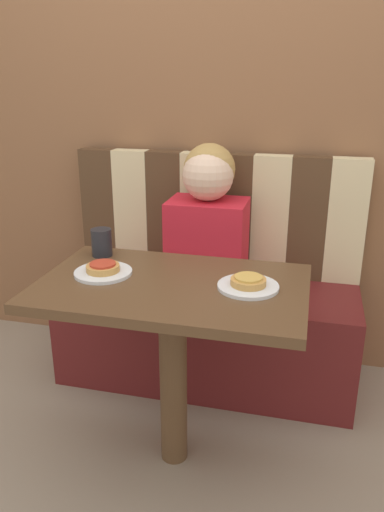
{
  "coord_description": "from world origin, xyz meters",
  "views": [
    {
      "loc": [
        0.44,
        -1.49,
        1.39
      ],
      "look_at": [
        0.0,
        0.28,
        0.72
      ],
      "focal_mm": 35.0,
      "sensor_mm": 36.0,
      "label": 1
    }
  ],
  "objects_px": {
    "plate_right": "(248,286)",
    "drinking_cup": "(102,242)",
    "person": "(208,216)",
    "pizza_right": "(248,281)",
    "pizza_left": "(103,267)",
    "plate_left": "(103,272)"
  },
  "relations": [
    {
      "from": "plate_right",
      "to": "drinking_cup",
      "type": "xyz_separation_m",
      "value": [
        -0.59,
        0.18,
        0.05
      ]
    },
    {
      "from": "person",
      "to": "pizza_right",
      "type": "bearing_deg",
      "value": -65.3
    },
    {
      "from": "person",
      "to": "pizza_right",
      "type": "relative_size",
      "value": 5.46
    },
    {
      "from": "pizza_right",
      "to": "drinking_cup",
      "type": "bearing_deg",
      "value": 163.23
    },
    {
      "from": "pizza_left",
      "to": "plate_left",
      "type": "bearing_deg",
      "value": 0.0
    },
    {
      "from": "person",
      "to": "plate_right",
      "type": "bearing_deg",
      "value": -65.3
    },
    {
      "from": "person",
      "to": "drinking_cup",
      "type": "relative_size",
      "value": 6.0
    },
    {
      "from": "plate_left",
      "to": "pizza_left",
      "type": "bearing_deg",
      "value": 0.0
    },
    {
      "from": "pizza_left",
      "to": "pizza_right",
      "type": "height_order",
      "value": "same"
    },
    {
      "from": "person",
      "to": "pizza_left",
      "type": "height_order",
      "value": "person"
    },
    {
      "from": "pizza_right",
      "to": "plate_left",
      "type": "bearing_deg",
      "value": 180.0
    },
    {
      "from": "plate_left",
      "to": "plate_right",
      "type": "xyz_separation_m",
      "value": [
        0.51,
        0.0,
        0.0
      ]
    },
    {
      "from": "pizza_right",
      "to": "pizza_left",
      "type": "bearing_deg",
      "value": 180.0
    },
    {
      "from": "pizza_right",
      "to": "plate_right",
      "type": "bearing_deg",
      "value": 0.0
    },
    {
      "from": "person",
      "to": "plate_right",
      "type": "relative_size",
      "value": 3.15
    },
    {
      "from": "plate_left",
      "to": "drinking_cup",
      "type": "relative_size",
      "value": 1.91
    },
    {
      "from": "person",
      "to": "drinking_cup",
      "type": "xyz_separation_m",
      "value": [
        -0.34,
        -0.38,
        -0.02
      ]
    },
    {
      "from": "plate_right",
      "to": "pizza_left",
      "type": "bearing_deg",
      "value": 180.0
    },
    {
      "from": "drinking_cup",
      "to": "pizza_right",
      "type": "bearing_deg",
      "value": -16.77
    },
    {
      "from": "plate_left",
      "to": "plate_right",
      "type": "relative_size",
      "value": 1.0
    },
    {
      "from": "person",
      "to": "plate_right",
      "type": "height_order",
      "value": "person"
    },
    {
      "from": "drinking_cup",
      "to": "plate_left",
      "type": "bearing_deg",
      "value": -65.67
    }
  ]
}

